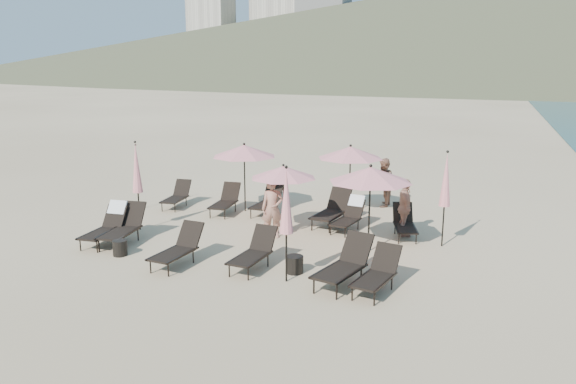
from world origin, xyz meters
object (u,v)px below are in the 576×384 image
(umbrella_open_3, at_px, (350,153))
(beachgoer_b, at_px, (383,183))
(umbrella_open_1, at_px, (371,175))
(lounger_2, at_px, (178,248))
(side_table_0, at_px, (120,248))
(lounger_7, at_px, (226,200))
(umbrella_closed_3, at_px, (137,168))
(lounger_10, at_px, (349,215))
(umbrella_closed_1, at_px, (446,180))
(lounger_3, at_px, (254,251))
(lounger_0, at_px, (107,225))
(lounger_1, at_px, (123,227))
(lounger_9, at_px, (332,210))
(umbrella_open_2, at_px, (244,151))
(lounger_6, at_px, (177,196))
(umbrella_closed_2, at_px, (137,164))
(lounger_5, at_px, (377,273))
(lounger_11, at_px, (405,223))
(umbrella_open_0, at_px, (283,172))
(side_table_1, at_px, (295,264))
(beachgoer_c, at_px, (405,208))
(lounger_8, at_px, (267,201))
(lounger_4, at_px, (345,264))
(beachgoer_a, at_px, (272,208))
(umbrella_closed_0, at_px, (286,202))

(umbrella_open_3, relative_size, beachgoer_b, 1.37)
(umbrella_open_1, bearing_deg, lounger_2, -148.60)
(umbrella_open_1, bearing_deg, side_table_0, -157.50)
(lounger_7, height_order, umbrella_closed_3, umbrella_closed_3)
(lounger_10, xyz_separation_m, umbrella_closed_3, (-6.02, -2.15, 1.44))
(lounger_7, xyz_separation_m, umbrella_closed_1, (7.22, -1.18, 1.43))
(lounger_3, relative_size, lounger_10, 1.03)
(lounger_0, xyz_separation_m, lounger_7, (1.74, 4.04, -0.07))
(lounger_1, distance_m, lounger_9, 6.29)
(lounger_7, distance_m, umbrella_open_2, 1.79)
(lounger_6, height_order, umbrella_closed_2, umbrella_closed_2)
(lounger_3, xyz_separation_m, lounger_5, (3.14, -0.40, -0.00))
(lounger_11, height_order, umbrella_open_3, umbrella_open_3)
(umbrella_open_0, bearing_deg, side_table_0, -135.54)
(lounger_1, bearing_deg, lounger_3, -15.55)
(lounger_3, distance_m, side_table_1, 1.07)
(umbrella_open_1, distance_m, umbrella_open_2, 5.64)
(lounger_6, bearing_deg, beachgoer_c, -11.59)
(side_table_0, bearing_deg, beachgoer_c, 32.35)
(lounger_0, height_order, lounger_1, lounger_0)
(umbrella_open_2, bearing_deg, lounger_10, -14.25)
(lounger_6, distance_m, umbrella_open_2, 3.02)
(lounger_3, height_order, side_table_0, lounger_3)
(side_table_0, bearing_deg, lounger_8, 68.53)
(lounger_7, bearing_deg, lounger_9, -7.67)
(lounger_4, height_order, umbrella_closed_1, umbrella_closed_1)
(beachgoer_c, bearing_deg, lounger_7, 66.52)
(umbrella_closed_1, bearing_deg, lounger_9, 163.67)
(lounger_4, xyz_separation_m, beachgoer_b, (-0.50, 7.54, 0.37))
(umbrella_closed_1, xyz_separation_m, umbrella_closed_3, (-8.82, -1.48, 0.03))
(umbrella_open_0, xyz_separation_m, side_table_1, (1.37, -2.95, -1.65))
(beachgoer_a, bearing_deg, lounger_7, 116.84)
(lounger_6, distance_m, side_table_1, 7.63)
(lounger_8, distance_m, umbrella_open_2, 1.86)
(side_table_0, xyz_separation_m, beachgoer_b, (5.56, 7.60, 0.66))
(lounger_5, height_order, lounger_7, lounger_7)
(lounger_0, bearing_deg, lounger_11, 19.61)
(umbrella_closed_1, height_order, beachgoer_a, umbrella_closed_1)
(side_table_1, bearing_deg, umbrella_closed_3, 161.85)
(umbrella_closed_1, bearing_deg, umbrella_closed_3, -170.51)
(umbrella_open_0, bearing_deg, lounger_0, -150.62)
(lounger_4, distance_m, lounger_10, 4.40)
(umbrella_closed_1, bearing_deg, umbrella_open_1, -147.52)
(side_table_1, bearing_deg, lounger_10, 84.60)
(lounger_2, height_order, lounger_6, lounger_2)
(lounger_0, distance_m, umbrella_open_3, 8.01)
(lounger_11, bearing_deg, umbrella_open_3, 121.37)
(umbrella_closed_1, relative_size, beachgoer_c, 1.57)
(umbrella_closed_0, height_order, beachgoer_b, umbrella_closed_0)
(lounger_4, height_order, lounger_9, lounger_9)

